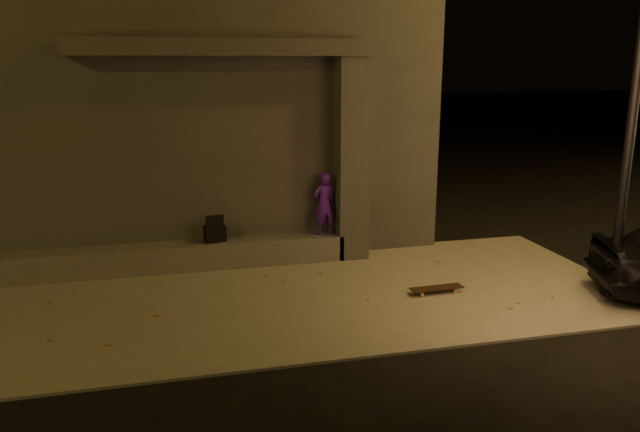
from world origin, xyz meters
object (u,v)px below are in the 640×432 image
object	(u,v)px
skateboarder	(324,204)
skateboard	(437,288)
backpack	(215,232)
column	(351,160)

from	to	relation	value
skateboarder	skateboard	xyz separation A→B (m)	(1.26, -2.17, -0.94)
backpack	skateboarder	bearing A→B (deg)	-13.64
backpack	skateboard	world-z (taller)	backpack
column	backpack	xyz separation A→B (m)	(-2.47, 0.00, -1.18)
column	skateboard	bearing A→B (deg)	-70.76
skateboarder	skateboard	size ratio (longest dim) A/B	1.33
column	backpack	bearing A→B (deg)	180.00
backpack	column	bearing A→B (deg)	-13.64
skateboarder	skateboard	distance (m)	2.68
backpack	skateboard	size ratio (longest dim) A/B	0.57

